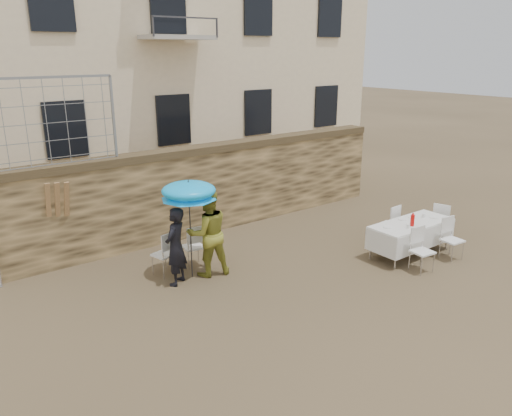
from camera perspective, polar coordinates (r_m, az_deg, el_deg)
ground at (r=9.08m, az=6.46°, el=-12.34°), size 80.00×80.00×0.00m
stone_wall at (r=12.46m, az=-9.23°, el=1.47°), size 13.00×0.50×2.20m
chain_link_fence at (r=11.03m, az=-23.80°, el=8.77°), size 3.20×0.06×1.80m
man_suit at (r=10.02m, az=-9.16°, el=-4.37°), size 0.70×0.65×1.61m
woman_dress at (r=10.32m, az=-5.52°, el=-2.85°), size 1.03×0.88×1.84m
umbrella at (r=9.96m, az=-7.68°, el=1.64°), size 1.13×1.13×1.92m
couple_chair_left at (r=10.60m, az=-10.48°, el=-5.08°), size 0.59×0.59×0.96m
couple_chair_right at (r=10.90m, az=-7.19°, el=-4.27°), size 0.54×0.54×0.96m
banquet_table at (r=11.90m, az=17.36°, el=-1.77°), size 2.10×0.85×0.78m
soda_bottle at (r=11.60m, az=17.44°, el=-1.36°), size 0.09×0.09×0.26m
table_chair_front_left at (r=11.12m, az=18.50°, el=-4.63°), size 0.53×0.53×0.96m
table_chair_front_right at (r=11.99m, az=21.54°, el=-3.34°), size 0.53×0.53×0.96m
table_chair_back at (r=12.58m, az=14.88°, el=-1.72°), size 0.51×0.51×0.96m
table_chair_side at (r=13.14m, az=20.54°, el=-1.43°), size 0.60×0.60×0.96m
wood_planks at (r=11.38m, az=-21.06°, el=-1.60°), size 0.70×0.20×2.00m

